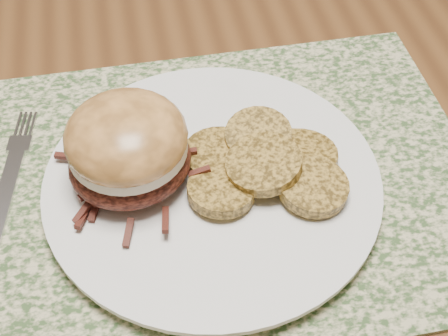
# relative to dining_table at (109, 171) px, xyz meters

# --- Properties ---
(dining_table) EXTENTS (1.50, 0.90, 0.75)m
(dining_table) POSITION_rel_dining_table_xyz_m (0.00, 0.00, 0.00)
(dining_table) COLOR brown
(dining_table) RESTS_ON ground
(placemat) EXTENTS (0.45, 0.33, 0.00)m
(placemat) POSITION_rel_dining_table_xyz_m (0.09, -0.10, 0.08)
(placemat) COLOR #365129
(placemat) RESTS_ON dining_table
(dinner_plate) EXTENTS (0.26, 0.26, 0.02)m
(dinner_plate) POSITION_rel_dining_table_xyz_m (0.09, -0.11, 0.09)
(dinner_plate) COLOR white
(dinner_plate) RESTS_ON placemat
(pork_sandwich) EXTENTS (0.13, 0.13, 0.07)m
(pork_sandwich) POSITION_rel_dining_table_xyz_m (0.03, -0.10, 0.14)
(pork_sandwich) COLOR black
(pork_sandwich) RESTS_ON dinner_plate
(roasted_potatoes) EXTENTS (0.15, 0.13, 0.04)m
(roasted_potatoes) POSITION_rel_dining_table_xyz_m (0.13, -0.11, 0.11)
(roasted_potatoes) COLOR #A57D30
(roasted_potatoes) RESTS_ON dinner_plate
(fork) EXTENTS (0.04, 0.17, 0.00)m
(fork) POSITION_rel_dining_table_xyz_m (-0.08, -0.07, 0.09)
(fork) COLOR #B2B1B9
(fork) RESTS_ON placemat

